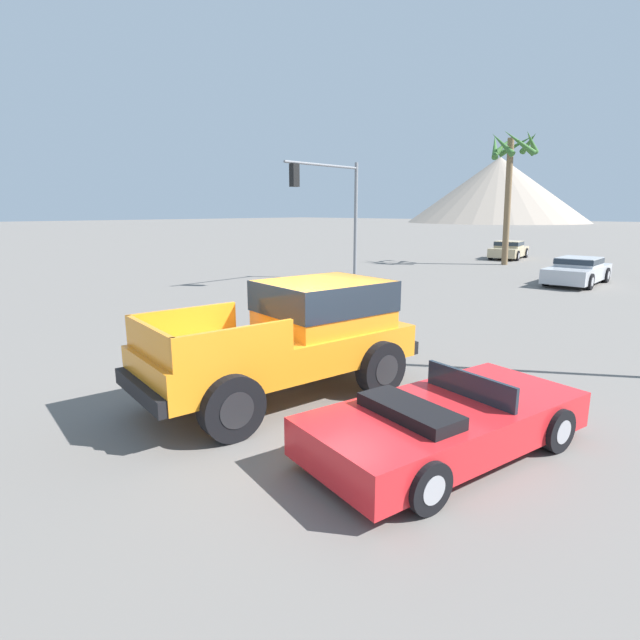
% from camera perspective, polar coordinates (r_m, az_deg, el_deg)
% --- Properties ---
extents(ground_plane, '(320.00, 320.00, 0.00)m').
position_cam_1_polar(ground_plane, '(8.95, -2.30, -8.61)').
color(ground_plane, slate).
extents(orange_pickup_truck, '(2.84, 5.25, 1.98)m').
position_cam_1_polar(orange_pickup_truck, '(8.78, -2.54, -1.31)').
color(orange_pickup_truck, orange).
rests_on(orange_pickup_truck, ground_plane).
extents(red_convertible_car, '(2.57, 4.32, 1.03)m').
position_cam_1_polar(red_convertible_car, '(7.06, 14.13, -11.26)').
color(red_convertible_car, red).
rests_on(red_convertible_car, ground_plane).
extents(parked_car_tan, '(2.44, 4.51, 1.19)m').
position_cam_1_polar(parked_car_tan, '(36.41, 20.77, 7.54)').
color(parked_car_tan, tan).
rests_on(parked_car_tan, ground_plane).
extents(parked_car_silver, '(2.04, 4.62, 1.18)m').
position_cam_1_polar(parked_car_silver, '(24.96, 27.37, 5.06)').
color(parked_car_silver, '#B7BABF').
rests_on(parked_car_silver, ground_plane).
extents(traffic_light_main, '(0.38, 4.58, 5.34)m').
position_cam_1_polar(traffic_light_main, '(22.42, 1.12, 13.91)').
color(traffic_light_main, slate).
rests_on(traffic_light_main, ground_plane).
extents(palm_tree_tall, '(2.99, 3.01, 7.68)m').
position_cam_1_polar(palm_tree_tall, '(32.12, 21.05, 16.22)').
color(palm_tree_tall, brown).
rests_on(palm_tree_tall, ground_plane).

